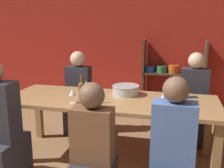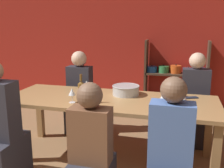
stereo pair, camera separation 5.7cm
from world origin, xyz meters
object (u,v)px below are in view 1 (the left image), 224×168
cell_phone (191,97)px  wine_glass_empty_c (178,87)px  dining_table (110,106)px  person_near_c (93,159)px  wine_glass_empty_b (184,96)px  person_far_a (193,109)px  shelf_unit (172,83)px  wine_glass_white_a (72,93)px  wine_glass_white_b (86,85)px  wine_bottle_green (82,92)px  person_near_b (172,165)px  wine_glass_empty_a (163,98)px  wine_glass_empty_d (86,90)px  person_far_b (79,101)px  mixing_bowl (126,90)px  person_near_a (0,141)px

cell_phone → wine_glass_empty_c: bearing=167.6°
dining_table → person_near_c: (0.05, -0.79, -0.24)m
wine_glass_empty_c → person_near_c: person_near_c is taller
wine_glass_empty_b → person_far_a: person_far_a is taller
shelf_unit → wine_glass_white_a: 2.68m
wine_glass_empty_b → wine_glass_white_b: 1.18m
wine_glass_empty_c → person_near_c: size_ratio=0.13×
wine_bottle_green → person_near_b: person_near_b is taller
wine_glass_empty_a → wine_glass_empty_c: wine_glass_empty_c is taller
wine_glass_empty_d → person_far_b: size_ratio=0.13×
dining_table → wine_bottle_green: 0.41m
wine_glass_white_a → cell_phone: size_ratio=0.95×
person_far_a → cell_phone: bearing=82.1°
person_near_c → person_far_b: bearing=115.0°
dining_table → wine_glass_white_b: size_ratio=15.66×
person_far_a → person_far_b: bearing=0.2°
wine_glass_empty_b → cell_phone: (0.09, 0.37, -0.11)m
mixing_bowl → wine_glass_empty_d: bearing=-145.8°
dining_table → wine_bottle_green: size_ratio=7.63×
mixing_bowl → wine_glass_empty_b: wine_glass_empty_b is taller
mixing_bowl → cell_phone: 0.76m
wine_glass_white_b → wine_glass_empty_d: bearing=-71.6°
person_near_a → person_far_b: bearing=79.2°
wine_glass_white_b → person_far_a: bearing=22.8°
wine_glass_white_a → cell_phone: wine_glass_white_a is taller
person_near_c → wine_glass_empty_b: bearing=42.1°
wine_glass_empty_c → wine_glass_white_a: bearing=-153.2°
shelf_unit → cell_phone: (0.24, -1.94, 0.27)m
wine_bottle_green → wine_glass_empty_d: size_ratio=2.04×
mixing_bowl → wine_glass_empty_c: size_ratio=2.20×
wine_glass_empty_b → person_near_b: size_ratio=0.14×
wine_bottle_green → wine_glass_white_a: bearing=-174.3°
wine_bottle_green → person_far_a: size_ratio=0.26×
dining_table → person_near_a: (-0.93, -0.73, -0.21)m
wine_glass_empty_b → wine_glass_white_b: (-1.15, 0.28, -0.01)m
wine_glass_empty_b → person_far_b: (-1.47, 0.82, -0.41)m
person_near_b → person_near_c: 0.68m
wine_bottle_green → person_near_a: size_ratio=0.25×
wine_bottle_green → wine_glass_empty_d: wine_bottle_green is taller
person_near_a → person_far_a: size_ratio=1.02×
wine_glass_white_b → cell_phone: wine_glass_white_b is taller
mixing_bowl → wine_glass_empty_a: bearing=-39.0°
person_far_a → wine_glass_white_b: bearing=22.8°
wine_glass_empty_d → person_near_a: (-0.67, -0.66, -0.40)m
shelf_unit → person_far_b: shelf_unit is taller
wine_bottle_green → wine_glass_empty_d: 0.18m
person_near_a → person_far_a: person_near_a is taller
wine_glass_white_b → wine_glass_empty_b: bearing=-13.4°
dining_table → person_far_b: bearing=132.3°
shelf_unit → wine_bottle_green: size_ratio=4.08×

